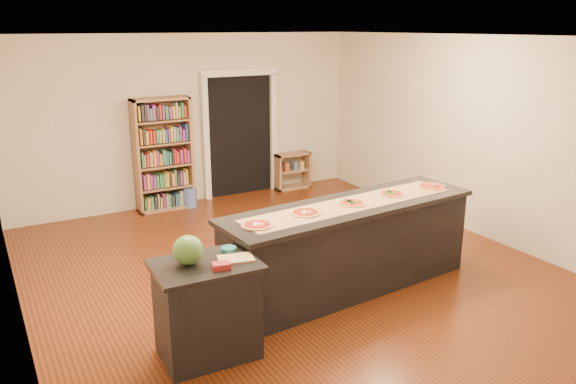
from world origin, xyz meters
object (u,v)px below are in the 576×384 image
low_shelf (292,171)px  waste_bin (190,197)px  bookshelf (163,155)px  watermelon (188,250)px  kitchen_island (350,246)px  side_counter (207,309)px

low_shelf → waste_bin: size_ratio=2.05×
bookshelf → watermelon: bookshelf is taller
low_shelf → bookshelf: bearing=-179.5°
low_shelf → kitchen_island: bearing=-111.2°
watermelon → kitchen_island: bearing=11.9°
kitchen_island → low_shelf: bearing=64.4°
kitchen_island → waste_bin: bearing=93.5°
kitchen_island → watermelon: watermelon is taller
side_counter → low_shelf: side_counter is taller
waste_bin → watermelon: size_ratio=1.23×
watermelon → low_shelf: bearing=50.6°
watermelon → side_counter: bearing=-19.9°
kitchen_island → side_counter: bearing=-170.3°
side_counter → watermelon: bearing=162.7°
kitchen_island → low_shelf: 4.20m
bookshelf → low_shelf: (2.42, 0.02, -0.58)m
waste_bin → watermelon: bearing=-109.9°
kitchen_island → watermelon: bearing=-172.5°
waste_bin → watermelon: watermelon is taller
side_counter → waste_bin: bearing=74.5°
side_counter → bookshelf: bookshelf is taller
side_counter → bookshelf: bearing=79.4°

